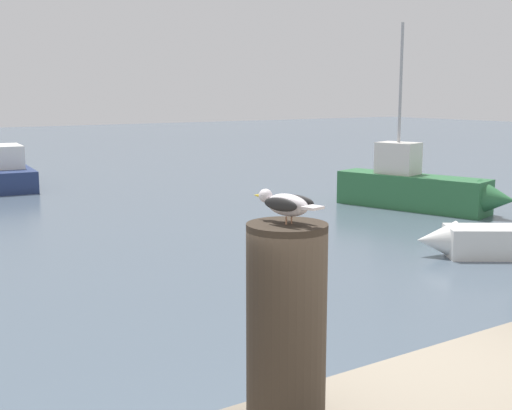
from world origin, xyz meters
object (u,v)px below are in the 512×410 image
Objects in this scene: seagull at (286,204)px; boat_white at (506,233)px; boat_green at (421,188)px; mooring_post at (286,323)px.

boat_white is (9.22, 5.43, -2.17)m from seagull.
boat_white is at bearing 30.47° from seagull.
boat_green is at bearing 60.02° from boat_white.
boat_white is (-2.62, -4.54, -0.14)m from boat_green.
boat_green is (11.84, 9.97, -2.03)m from seagull.
mooring_post is 0.56m from seagull.
boat_white is at bearing 30.50° from mooring_post.
boat_white reaches higher than seagull.
mooring_post is at bearing -149.50° from boat_white.
mooring_post is 15.55m from boat_green.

